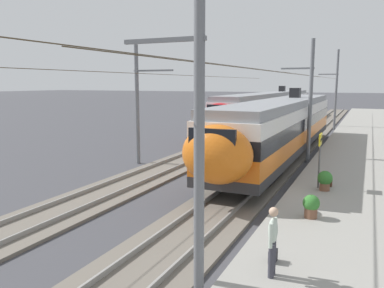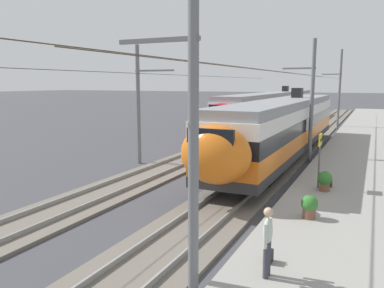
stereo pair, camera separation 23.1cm
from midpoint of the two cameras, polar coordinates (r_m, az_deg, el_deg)
name	(u,v)px [view 2 (the right image)]	position (r m, az deg, el deg)	size (l,w,h in m)	color
ground_plane	(257,200)	(16.63, 10.07, -8.24)	(400.00, 400.00, 0.00)	#424247
platform_slab	(374,211)	(16.05, 25.79, -8.93)	(120.00, 6.76, 0.39)	gray
track_near	(235,196)	(16.89, 6.75, -7.65)	(120.00, 3.00, 0.28)	#6B6359
track_far	(131,182)	(19.22, -8.65, -5.63)	(120.00, 3.00, 0.28)	#6B6359
train_near_platform	(284,125)	(25.47, 13.74, 2.73)	(24.99, 3.03, 4.27)	#2D2D30
train_far_track	(274,106)	(45.74, 12.25, 5.47)	(35.27, 2.88, 4.27)	#2D2D30
catenary_mast_west	(189,113)	(8.36, 0.34, 4.59)	(38.24, 2.01, 8.24)	slate
catenary_mast_mid	(310,99)	(24.75, 17.36, 6.39)	(38.24, 2.01, 7.54)	slate
catenary_mast_east	(339,89)	(43.53, 21.05, 7.64)	(38.24, 2.01, 8.37)	slate
catenary_mast_far_side	(141,102)	(23.34, -7.34, 6.18)	(38.24, 2.60, 7.14)	slate
platform_sign	(320,149)	(17.31, 18.80, -0.67)	(0.70, 0.08, 2.38)	#59595B
passenger_walking	(268,238)	(9.36, 11.86, -13.55)	(0.53, 0.22, 1.69)	#383842
handbag_beside_passenger	(269,256)	(10.37, 11.95, -15.95)	(0.32, 0.18, 0.45)	black
handbag_near_sign	(330,184)	(18.10, 20.14, -5.53)	(0.32, 0.18, 0.38)	#472D1E
potted_plant_platform_edge	(325,180)	(17.22, 19.46, -5.01)	(0.62, 0.62, 0.84)	brown
potted_plant_by_shelter	(309,205)	(13.67, 17.49, -8.67)	(0.56, 0.56, 0.80)	brown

